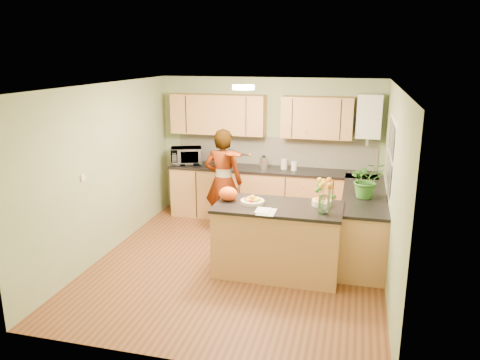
# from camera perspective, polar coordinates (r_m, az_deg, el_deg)

# --- Properties ---
(floor) EXTENTS (4.50, 4.50, 0.00)m
(floor) POSITION_cam_1_polar(r_m,az_deg,el_deg) (6.78, -0.24, -10.18)
(floor) COLOR brown
(floor) RESTS_ON ground
(ceiling) EXTENTS (4.00, 4.50, 0.02)m
(ceiling) POSITION_cam_1_polar(r_m,az_deg,el_deg) (6.13, -0.27, 11.42)
(ceiling) COLOR silver
(ceiling) RESTS_ON wall_back
(wall_back) EXTENTS (4.00, 0.02, 2.50)m
(wall_back) POSITION_cam_1_polar(r_m,az_deg,el_deg) (8.48, 3.56, 3.93)
(wall_back) COLOR gray
(wall_back) RESTS_ON floor
(wall_front) EXTENTS (4.00, 0.02, 2.50)m
(wall_front) POSITION_cam_1_polar(r_m,az_deg,el_deg) (4.31, -7.82, -7.51)
(wall_front) COLOR gray
(wall_front) RESTS_ON floor
(wall_left) EXTENTS (0.02, 4.50, 2.50)m
(wall_left) POSITION_cam_1_polar(r_m,az_deg,el_deg) (7.10, -16.09, 1.11)
(wall_left) COLOR gray
(wall_left) RESTS_ON floor
(wall_right) EXTENTS (0.02, 4.50, 2.50)m
(wall_right) POSITION_cam_1_polar(r_m,az_deg,el_deg) (6.17, 18.04, -1.12)
(wall_right) COLOR gray
(wall_right) RESTS_ON floor
(back_counter) EXTENTS (3.64, 0.62, 0.94)m
(back_counter) POSITION_cam_1_polar(r_m,az_deg,el_deg) (8.37, 3.76, -1.74)
(back_counter) COLOR #A57E42
(back_counter) RESTS_ON floor
(right_counter) EXTENTS (0.62, 2.24, 0.94)m
(right_counter) POSITION_cam_1_polar(r_m,az_deg,el_deg) (7.20, 14.77, -5.07)
(right_counter) COLOR #A57E42
(right_counter) RESTS_ON floor
(splashback) EXTENTS (3.60, 0.02, 0.52)m
(splashback) POSITION_cam_1_polar(r_m,az_deg,el_deg) (8.46, 4.21, 3.54)
(splashback) COLOR white
(splashback) RESTS_ON back_counter
(upper_cabinets) EXTENTS (3.20, 0.34, 0.70)m
(upper_cabinets) POSITION_cam_1_polar(r_m,az_deg,el_deg) (8.25, 2.20, 7.85)
(upper_cabinets) COLOR #A57E42
(upper_cabinets) RESTS_ON wall_back
(boiler) EXTENTS (0.40, 0.30, 0.86)m
(boiler) POSITION_cam_1_polar(r_m,az_deg,el_deg) (8.08, 15.45, 7.50)
(boiler) COLOR white
(boiler) RESTS_ON wall_back
(window_right) EXTENTS (0.01, 1.30, 1.05)m
(window_right) POSITION_cam_1_polar(r_m,az_deg,el_deg) (6.68, 17.90, 2.76)
(window_right) COLOR white
(window_right) RESTS_ON wall_right
(light_switch) EXTENTS (0.02, 0.09, 0.09)m
(light_switch) POSITION_cam_1_polar(r_m,az_deg,el_deg) (6.58, -18.60, 0.28)
(light_switch) COLOR white
(light_switch) RESTS_ON wall_left
(ceiling_lamp) EXTENTS (0.30, 0.30, 0.07)m
(ceiling_lamp) POSITION_cam_1_polar(r_m,az_deg,el_deg) (6.43, 0.42, 11.24)
(ceiling_lamp) COLOR #FFEABF
(ceiling_lamp) RESTS_ON ceiling
(peninsula_island) EXTENTS (1.68, 0.86, 0.96)m
(peninsula_island) POSITION_cam_1_polar(r_m,az_deg,el_deg) (6.36, 4.60, -7.23)
(peninsula_island) COLOR #A57E42
(peninsula_island) RESTS_ON floor
(fruit_dish) EXTENTS (0.32, 0.32, 0.11)m
(fruit_dish) POSITION_cam_1_polar(r_m,az_deg,el_deg) (6.25, 1.53, -2.48)
(fruit_dish) COLOR beige
(fruit_dish) RESTS_ON peninsula_island
(orange_bowl) EXTENTS (0.26, 0.26, 0.15)m
(orange_bowl) POSITION_cam_1_polar(r_m,az_deg,el_deg) (6.26, 9.91, -2.51)
(orange_bowl) COLOR beige
(orange_bowl) RESTS_ON peninsula_island
(flower_vase) EXTENTS (0.28, 0.28, 0.51)m
(flower_vase) POSITION_cam_1_polar(r_m,az_deg,el_deg) (5.86, 10.26, -0.91)
(flower_vase) COLOR silver
(flower_vase) RESTS_ON peninsula_island
(orange_bag) EXTENTS (0.32, 0.30, 0.19)m
(orange_bag) POSITION_cam_1_polar(r_m,az_deg,el_deg) (6.36, -1.44, -1.68)
(orange_bag) COLOR #FF5515
(orange_bag) RESTS_ON peninsula_island
(papers) EXTENTS (0.22, 0.31, 0.01)m
(papers) POSITION_cam_1_polar(r_m,az_deg,el_deg) (5.93, 3.25, -3.88)
(papers) COLOR silver
(papers) RESTS_ON peninsula_island
(violinist) EXTENTS (0.65, 0.44, 1.75)m
(violinist) POSITION_cam_1_polar(r_m,az_deg,el_deg) (7.64, -2.05, -0.22)
(violinist) COLOR #E0AF89
(violinist) RESTS_ON floor
(violin) EXTENTS (0.63, 0.54, 0.16)m
(violin) POSITION_cam_1_polar(r_m,az_deg,el_deg) (7.26, -1.06, 3.23)
(violin) COLOR #531705
(violin) RESTS_ON violinist
(microwave) EXTENTS (0.65, 0.54, 0.30)m
(microwave) POSITION_cam_1_polar(r_m,az_deg,el_deg) (8.61, -6.56, 2.96)
(microwave) COLOR white
(microwave) RESTS_ON back_counter
(blue_box) EXTENTS (0.31, 0.27, 0.21)m
(blue_box) POSITION_cam_1_polar(r_m,az_deg,el_deg) (8.42, -1.94, 2.44)
(blue_box) COLOR #202996
(blue_box) RESTS_ON back_counter
(kettle) EXTENTS (0.15, 0.15, 0.28)m
(kettle) POSITION_cam_1_polar(r_m,az_deg,el_deg) (8.20, 2.90, 2.15)
(kettle) COLOR silver
(kettle) RESTS_ON back_counter
(jar_cream) EXTENTS (0.15, 0.15, 0.18)m
(jar_cream) POSITION_cam_1_polar(r_m,az_deg,el_deg) (8.22, 5.40, 1.95)
(jar_cream) COLOR beige
(jar_cream) RESTS_ON back_counter
(jar_white) EXTENTS (0.13, 0.13, 0.16)m
(jar_white) POSITION_cam_1_polar(r_m,az_deg,el_deg) (8.14, 6.61, 1.70)
(jar_white) COLOR white
(jar_white) RESTS_ON back_counter
(potted_plant) EXTENTS (0.56, 0.51, 0.52)m
(potted_plant) POSITION_cam_1_polar(r_m,az_deg,el_deg) (6.75, 15.19, 0.04)
(potted_plant) COLOR #367727
(potted_plant) RESTS_ON right_counter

